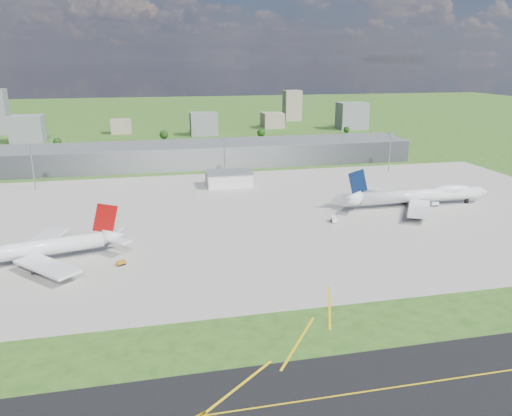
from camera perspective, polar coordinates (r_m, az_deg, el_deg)
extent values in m
plane|color=#2A4F18|center=(342.51, -6.16, 4.44)|extent=(1400.00, 1400.00, 0.00)
cube|color=gray|center=(238.69, -0.75, -0.86)|extent=(360.00, 190.00, 0.08)
cube|color=slate|center=(355.68, -6.47, 6.11)|extent=(300.00, 42.00, 15.00)
cube|color=silver|center=(294.58, -3.13, 3.30)|extent=(26.00, 16.00, 8.00)
cylinder|color=gray|center=(310.45, -24.16, 4.16)|extent=(0.70, 0.70, 25.00)
cube|color=gray|center=(308.26, -24.44, 6.48)|extent=(3.50, 2.00, 1.20)
cylinder|color=gray|center=(307.27, -3.62, 5.47)|extent=(0.70, 0.70, 25.00)
cube|color=gray|center=(305.06, -3.66, 7.83)|extent=(3.50, 2.00, 1.20)
cylinder|color=gray|center=(341.54, 15.04, 6.07)|extent=(0.70, 0.70, 25.00)
cube|color=gray|center=(339.56, 15.20, 8.19)|extent=(3.50, 2.00, 1.20)
cylinder|color=silver|center=(199.21, -25.54, -4.46)|extent=(59.14, 18.77, 6.13)
cone|color=silver|center=(200.58, -15.96, -3.04)|extent=(9.30, 7.74, 6.13)
cube|color=maroon|center=(199.93, -26.06, -5.04)|extent=(47.95, 12.94, 1.33)
cube|color=silver|center=(186.09, -22.78, -6.16)|extent=(24.70, 25.78, 0.92)
cube|color=silver|center=(213.45, -23.19, -3.34)|extent=(16.76, 28.08, 0.92)
cube|color=#7C0706|center=(197.99, -16.85, -1.13)|extent=(10.04, 2.69, 12.34)
cylinder|color=#38383D|center=(190.36, -23.52, -6.38)|extent=(6.19, 4.40, 3.27)
cylinder|color=#38383D|center=(210.45, -23.75, -4.25)|extent=(6.19, 4.40, 3.27)
cube|color=black|center=(196.27, -23.59, -5.88)|extent=(1.86, 1.55, 2.55)
cube|color=black|center=(204.88, -23.69, -4.96)|extent=(1.86, 1.55, 2.55)
cylinder|color=silver|center=(265.55, 18.30, 1.39)|extent=(65.44, 7.93, 6.53)
cone|color=silver|center=(284.39, 24.52, 1.69)|extent=(5.41, 6.64, 6.53)
cone|color=silver|center=(249.48, 10.91, 1.19)|extent=(8.57, 6.71, 6.53)
cube|color=navy|center=(267.09, 18.66, 0.99)|extent=(53.60, 3.82, 1.37)
ellipsoid|color=silver|center=(273.75, 21.45, 1.94)|extent=(21.04, 6.98, 5.88)
cube|color=silver|center=(275.29, 14.95, 1.79)|extent=(22.46, 30.33, 0.95)
cube|color=silver|center=(248.11, 18.13, -0.09)|extent=(23.35, 30.05, 0.95)
cube|color=#08173A|center=(248.58, 11.57, 2.93)|extent=(10.50, 0.75, 12.73)
cylinder|color=#38383D|center=(271.97, 16.26, 1.06)|extent=(5.86, 3.49, 3.37)
cylinder|color=#38383D|center=(278.39, 14.17, 1.58)|extent=(5.86, 3.49, 3.37)
cylinder|color=#38383D|center=(255.99, 18.17, -0.06)|extent=(5.86, 3.49, 3.37)
cylinder|color=#38383D|center=(244.31, 18.11, -0.83)|extent=(5.86, 3.49, 3.37)
cube|color=black|center=(267.70, 16.55, 0.67)|extent=(1.71, 1.30, 2.63)
cube|color=black|center=(259.70, 17.50, 0.10)|extent=(1.71, 1.30, 2.63)
cube|color=black|center=(280.40, 22.92, 0.74)|extent=(1.71, 1.30, 2.63)
cube|color=#BA680A|center=(188.16, -15.14, -6.05)|extent=(3.59, 2.99, 1.25)
cube|color=black|center=(188.40, -15.13, -6.22)|extent=(3.21, 2.86, 0.70)
cube|color=white|center=(231.30, 8.90, -1.26)|extent=(2.94, 5.10, 2.11)
cube|color=black|center=(231.63, 8.89, -1.51)|extent=(2.92, 4.41, 0.70)
cube|color=silver|center=(269.01, 19.71, 0.46)|extent=(4.37, 2.31, 1.88)
cube|color=black|center=(269.26, 19.69, 0.27)|extent=(3.75, 2.36, 0.70)
cube|color=slate|center=(497.62, -24.69, 8.23)|extent=(28.00, 22.00, 24.00)
cube|color=gray|center=(527.50, -15.15, 9.00)|extent=(20.00, 18.00, 14.00)
cube|color=slate|center=(499.85, -6.01, 9.55)|extent=(26.00, 20.00, 22.00)
cube|color=gray|center=(553.75, 1.88, 10.00)|extent=(22.00, 24.00, 16.00)
cube|color=slate|center=(550.45, 10.91, 10.31)|extent=(30.00, 22.00, 28.00)
cube|color=gray|center=(620.89, 4.15, 11.61)|extent=(20.00, 18.00, 36.00)
cylinder|color=#382314|center=(459.43, -21.72, 6.66)|extent=(0.70, 0.70, 3.00)
sphere|color=black|center=(458.92, -21.76, 7.07)|extent=(6.75, 6.75, 6.75)
cylinder|color=#382314|center=(468.50, -10.45, 7.76)|extent=(0.70, 0.70, 3.60)
sphere|color=black|center=(467.91, -10.48, 8.25)|extent=(8.10, 8.10, 8.10)
cylinder|color=#382314|center=(475.28, 0.58, 8.15)|extent=(0.70, 0.70, 3.40)
sphere|color=black|center=(474.73, 0.58, 8.60)|extent=(7.65, 7.65, 7.65)
cylinder|color=#382314|center=(512.24, 10.29, 8.47)|extent=(0.70, 0.70, 2.80)
sphere|color=black|center=(511.81, 10.31, 8.81)|extent=(6.30, 6.30, 6.30)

